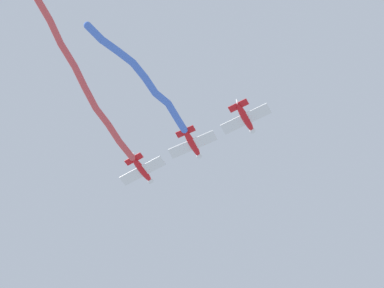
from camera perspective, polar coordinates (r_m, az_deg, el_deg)
airplane_lead at (r=69.74m, az=5.71°, el=2.74°), size 5.09×6.79×1.69m
airplane_left_wing at (r=71.57m, az=0.04°, el=0.01°), size 5.14×6.82×1.69m
smoke_trail_left_wing at (r=66.97m, az=-5.29°, el=6.91°), size 19.04×2.80×1.74m
airplane_right_wing at (r=73.71m, az=-5.31°, el=-2.79°), size 5.03×6.74×1.69m
smoke_trail_right_wing at (r=70.22m, az=-11.92°, el=7.35°), size 26.84×3.76×4.97m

